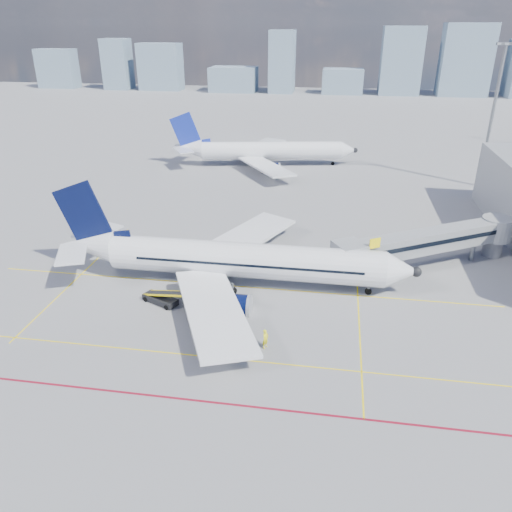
{
  "coord_description": "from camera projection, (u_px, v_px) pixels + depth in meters",
  "views": [
    {
      "loc": [
        10.33,
        -43.21,
        28.5
      ],
      "look_at": [
        2.07,
        8.34,
        4.0
      ],
      "focal_mm": 35.0,
      "sensor_mm": 36.0,
      "label": 1
    }
  ],
  "objects": [
    {
      "name": "main_aircraft",
      "position": [
        230.0,
        260.0,
        58.6
      ],
      "size": [
        42.99,
        37.47,
        12.53
      ],
      "rotation": [
        0.0,
        0.0,
        0.0
      ],
      "color": "silver",
      "rests_on": "ground"
    },
    {
      "name": "ground",
      "position": [
        224.0,
        323.0,
        52.21
      ],
      "size": [
        420.0,
        420.0,
        0.0
      ],
      "primitive_type": "plane",
      "color": "gray",
      "rests_on": "ground"
    },
    {
      "name": "jet_bridge",
      "position": [
        436.0,
        241.0,
        62.37
      ],
      "size": [
        23.55,
        15.78,
        6.3
      ],
      "color": "gray",
      "rests_on": "ground"
    },
    {
      "name": "cargo_dolly",
      "position": [
        229.0,
        333.0,
        48.82
      ],
      "size": [
        3.41,
        2.14,
        1.73
      ],
      "rotation": [
        0.0,
        0.0,
        -0.25
      ],
      "color": "black",
      "rests_on": "ground"
    },
    {
      "name": "baggage_tug",
      "position": [
        229.0,
        334.0,
        48.88
      ],
      "size": [
        2.48,
        1.61,
        1.66
      ],
      "rotation": [
        0.0,
        0.0,
        -0.08
      ],
      "color": "silver",
      "rests_on": "ground"
    },
    {
      "name": "apron_markings",
      "position": [
        210.0,
        343.0,
        48.8
      ],
      "size": [
        90.0,
        35.12,
        0.01
      ],
      "color": "yellow",
      "rests_on": "ground"
    },
    {
      "name": "floodlight_mast_ne",
      "position": [
        493.0,
        113.0,
        90.16
      ],
      "size": [
        3.2,
        0.61,
        25.45
      ],
      "color": "gray",
      "rests_on": "ground"
    },
    {
      "name": "belt_loader",
      "position": [
        161.0,
        298.0,
        55.52
      ],
      "size": [
        5.93,
        3.69,
        2.45
      ],
      "rotation": [
        0.0,
        0.0,
        -0.43
      ],
      "color": "black",
      "rests_on": "ground"
    },
    {
      "name": "distant_skyline",
      "position": [
        361.0,
        68.0,
        214.74
      ],
      "size": [
        257.17,
        15.23,
        28.55
      ],
      "color": "slate",
      "rests_on": "ground"
    },
    {
      "name": "second_aircraft",
      "position": [
        263.0,
        151.0,
        108.13
      ],
      "size": [
        40.13,
        34.71,
        11.79
      ],
      "rotation": [
        0.0,
        0.0,
        0.18
      ],
      "color": "silver",
      "rests_on": "ground"
    },
    {
      "name": "ramp_worker",
      "position": [
        265.0,
        339.0,
        47.79
      ],
      "size": [
        0.77,
        0.87,
        2.0
      ],
      "primitive_type": "imported",
      "rotation": [
        0.0,
        0.0,
        1.06
      ],
      "color": "yellow",
      "rests_on": "ground"
    }
  ]
}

